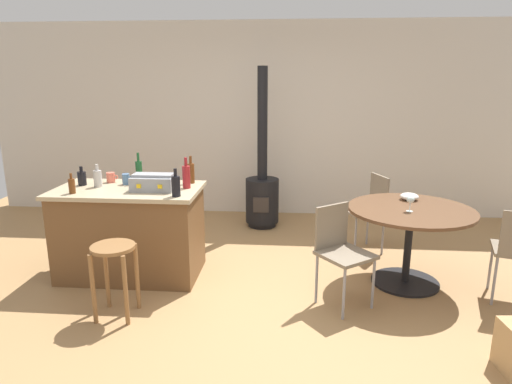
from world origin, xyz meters
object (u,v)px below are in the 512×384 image
Objects in this scene: cup_1 at (126,179)px; bottle_1 at (72,186)px; bottle_5 at (139,171)px; wood_stove at (263,190)px; bottle_0 at (98,178)px; cup_0 at (111,177)px; bottle_4 at (176,186)px; folding_chair_left at (369,207)px; serving_bowl at (409,196)px; wooden_stool at (114,263)px; bottle_2 at (191,173)px; bottle_3 at (82,178)px; toolbox at (154,182)px; folding_chair_near at (340,247)px; kitchen_island at (131,232)px; wine_glass at (410,200)px; dining_table at (410,226)px; bottle_6 at (186,176)px.

bottle_1 is at bearing -132.60° from cup_1.
wood_stove is at bearing 50.81° from bottle_5.
cup_0 is at bearing 77.08° from bottle_0.
folding_chair_left is at bearing 30.29° from bottle_4.
wood_stove is 6.68× the size of bottle_5.
bottle_4 reaches higher than serving_bowl.
bottle_0 reaches higher than folding_chair_left.
folding_chair_left is 0.67m from serving_bowl.
serving_bowl is at bearing 23.47° from wooden_stool.
bottle_5 reaches higher than bottle_2.
bottle_3 is 0.28m from cup_0.
bottle_2 is 0.65m from cup_1.
wooden_stool is 1.23m from cup_0.
toolbox is at bearing -28.10° from cup_0.
bottle_1 is at bearing -159.38° from folding_chair_left.
folding_chair_near is 4.84× the size of serving_bowl.
bottle_4 reaches higher than toolbox.
bottle_0 is at bearing -151.91° from bottle_5.
wooden_stool is 0.86m from bottle_4.
bottle_2 reaches higher than kitchen_island.
cup_1 is 2.74m from wine_glass.
kitchen_island reaches higher than dining_table.
serving_bowl is (3.06, 0.28, -0.19)m from bottle_0.
folding_chair_left is 3.12m from bottle_1.
cup_1 is 0.76× the size of wine_glass.
wine_glass is (-0.04, -0.10, 0.28)m from dining_table.
bottle_3 reaches higher than kitchen_island.
cup_1 is (-0.64, 0.10, -0.06)m from bottle_6.
wooden_stool is at bearing -78.93° from kitchen_island.
wine_glass is at bearing -112.08° from dining_table.
bottle_5 is at bearing 77.90° from kitchen_island.
folding_chair_near is 1.84m from toolbox.
kitchen_island is 2.26× the size of wooden_stool.
cup_0 is 2.94m from wine_glass.
wooden_stool is (0.16, -0.82, 0.02)m from kitchen_island.
kitchen_island is 0.67× the size of wood_stove.
bottle_1 is at bearing -131.07° from wood_stove.
bottle_1 is at bearing -163.75° from bottle_6.
wood_stove is 10.93× the size of bottle_1.
bottle_5 is (-1.16, -1.42, 0.51)m from wood_stove.
folding_chair_near is at bearing -147.36° from dining_table.
dining_table is at bearing -100.08° from serving_bowl.
bottle_5 is 2.64m from wine_glass.
bottle_2 is (0.87, 0.24, 0.02)m from bottle_0.
bottle_0 is (-3.01, 0.03, 0.40)m from dining_table.
serving_bowl is at bearing -61.23° from folding_chair_left.
cup_1 reaches higher than kitchen_island.
folding_chair_near is 2.89× the size of bottle_6.
wooden_stool is 3.46× the size of serving_bowl.
wood_stove reaches higher than folding_chair_left.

